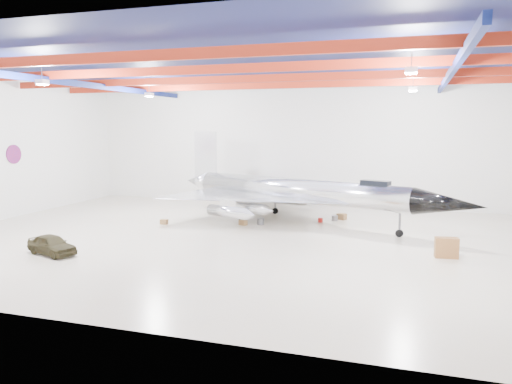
% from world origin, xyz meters
% --- Properties ---
extents(floor, '(40.00, 40.00, 0.00)m').
position_xyz_m(floor, '(0.00, 0.00, 0.00)').
color(floor, '#C1B199').
rests_on(floor, ground).
extents(wall_back, '(40.00, 0.00, 40.00)m').
position_xyz_m(wall_back, '(0.00, 15.00, 5.50)').
color(wall_back, silver).
rests_on(wall_back, floor).
extents(ceiling, '(40.00, 40.00, 0.00)m').
position_xyz_m(ceiling, '(0.00, 0.00, 11.00)').
color(ceiling, '#0A0F38').
rests_on(ceiling, wall_back).
extents(ceiling_structure, '(39.50, 29.50, 1.08)m').
position_xyz_m(ceiling_structure, '(0.00, 0.00, 10.32)').
color(ceiling_structure, maroon).
rests_on(ceiling_structure, ceiling).
extents(wall_roundel, '(0.10, 1.50, 1.50)m').
position_xyz_m(wall_roundel, '(-19.94, 2.00, 5.00)').
color(wall_roundel, '#B21414').
rests_on(wall_roundel, wall_left).
extents(jet_aircraft, '(23.85, 18.01, 6.74)m').
position_xyz_m(jet_aircraft, '(2.02, 6.23, 2.21)').
color(jet_aircraft, silver).
rests_on(jet_aircraft, floor).
extents(jeep, '(3.59, 2.30, 1.14)m').
position_xyz_m(jeep, '(-9.06, -7.05, 0.57)').
color(jeep, '#312C18').
rests_on(jeep, floor).
extents(desk, '(1.29, 0.75, 1.13)m').
position_xyz_m(desk, '(12.17, -1.02, 0.56)').
color(desk, brown).
rests_on(desk, floor).
extents(crate_ply, '(0.51, 0.41, 0.36)m').
position_xyz_m(crate_ply, '(-7.22, 2.76, 0.18)').
color(crate_ply, olive).
rests_on(crate_ply, floor).
extents(engine_drum, '(0.67, 0.67, 0.47)m').
position_xyz_m(engine_drum, '(-0.33, 4.76, 0.24)').
color(engine_drum, '#59595B').
rests_on(engine_drum, floor).
extents(parts_bin, '(0.81, 0.74, 0.46)m').
position_xyz_m(parts_bin, '(5.07, 8.60, 0.23)').
color(parts_bin, olive).
rests_on(parts_bin, floor).
extents(tool_chest, '(0.44, 0.44, 0.33)m').
position_xyz_m(tool_chest, '(3.70, 6.99, 0.17)').
color(tool_chest, '#AB1511').
rests_on(tool_chest, floor).
extents(oil_barrel, '(0.66, 0.61, 0.37)m').
position_xyz_m(oil_barrel, '(-1.52, 4.21, 0.19)').
color(oil_barrel, olive).
rests_on(oil_barrel, floor).
extents(spares_box, '(0.55, 0.55, 0.41)m').
position_xyz_m(spares_box, '(4.64, 7.87, 0.21)').
color(spares_box, '#59595B').
rests_on(spares_box, floor).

